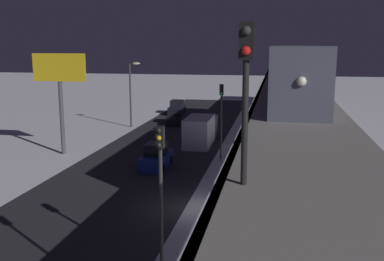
% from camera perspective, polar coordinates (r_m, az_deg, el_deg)
% --- Properties ---
extents(ground_plane, '(240.00, 240.00, 0.00)m').
position_cam_1_polar(ground_plane, '(27.35, -0.18, -9.73)').
color(ground_plane, white).
extents(avenue_asphalt, '(11.00, 106.69, 0.01)m').
position_cam_1_polar(avenue_asphalt, '(28.96, -11.63, -8.77)').
color(avenue_asphalt, '#28282D').
rests_on(avenue_asphalt, ground_plane).
extents(elevated_railway, '(5.00, 106.69, 6.15)m').
position_cam_1_polar(elevated_railway, '(25.52, 12.79, 0.88)').
color(elevated_railway, gray).
rests_on(elevated_railway, ground_plane).
extents(subway_train, '(2.94, 36.87, 3.40)m').
position_cam_1_polar(subway_train, '(38.81, 12.49, 8.10)').
color(subway_train, '#4C5160').
rests_on(subway_train, elevated_railway).
extents(rail_signal, '(0.36, 0.41, 4.00)m').
position_cam_1_polar(rail_signal, '(10.91, 6.86, 6.93)').
color(rail_signal, black).
rests_on(rail_signal, elevated_railway).
extents(sedan_blue, '(1.91, 4.19, 1.97)m').
position_cam_1_polar(sedan_blue, '(35.77, -4.56, -3.48)').
color(sedan_blue, navy).
rests_on(sedan_blue, ground_plane).
extents(sedan_black, '(1.80, 4.27, 1.97)m').
position_cam_1_polar(sedan_black, '(55.38, -1.90, 1.67)').
color(sedan_black, black).
rests_on(sedan_black, ground_plane).
extents(sedan_black_2, '(1.80, 4.09, 1.97)m').
position_cam_1_polar(sedan_black_2, '(63.31, -1.93, 2.83)').
color(sedan_black_2, black).
rests_on(sedan_black_2, ground_plane).
extents(box_truck, '(2.40, 7.40, 2.80)m').
position_cam_1_polar(box_truck, '(44.09, 1.14, 0.03)').
color(box_truck, black).
rests_on(box_truck, ground_plane).
extents(traffic_light_near, '(0.32, 0.44, 6.40)m').
position_cam_1_polar(traffic_light_near, '(18.53, -4.02, -6.17)').
color(traffic_light_near, '#2D2D2D').
rests_on(traffic_light_near, ground_plane).
extents(traffic_light_mid, '(0.32, 0.44, 6.40)m').
position_cam_1_polar(traffic_light_mid, '(37.72, 3.75, 2.56)').
color(traffic_light_mid, '#2D2D2D').
rests_on(traffic_light_mid, ground_plane).
extents(commercial_billboard, '(4.80, 0.36, 8.90)m').
position_cam_1_polar(commercial_billboard, '(40.80, -16.50, 6.48)').
color(commercial_billboard, '#4C4C51').
rests_on(commercial_billboard, ground_plane).
extents(street_lamp_far, '(1.35, 0.44, 7.65)m').
position_cam_1_polar(street_lamp_far, '(53.09, -7.64, 5.55)').
color(street_lamp_far, '#38383D').
rests_on(street_lamp_far, ground_plane).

